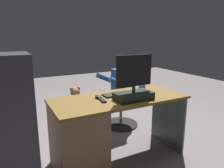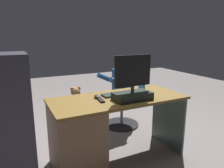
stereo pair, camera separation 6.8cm
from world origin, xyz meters
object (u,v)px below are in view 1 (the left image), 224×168
at_px(desk, 87,134).
at_px(visitor_chair, 121,111).
at_px(tv_remote, 102,100).
at_px(teddy_bear, 75,98).
at_px(person, 116,88).
at_px(office_chair_teddy, 76,120).
at_px(keyboard, 121,94).
at_px(monitor, 134,88).
at_px(cup, 142,87).
at_px(computer_mouse, 98,97).

relative_size(desk, visitor_chair, 2.75).
bearing_deg(tv_remote, teddy_bear, -82.02).
bearing_deg(person, office_chair_teddy, 2.90).
xyz_separation_m(desk, keyboard, (-0.46, -0.09, 0.36)).
relative_size(office_chair_teddy, visitor_chair, 1.05).
height_order(keyboard, teddy_bear, keyboard).
height_order(monitor, person, monitor).
height_order(keyboard, cup, cup).
distance_m(computer_mouse, cup, 0.60).
relative_size(monitor, computer_mouse, 4.92).
xyz_separation_m(cup, visitor_chair, (-0.12, -0.71, -0.55)).
relative_size(cup, visitor_chair, 0.18).
bearing_deg(visitor_chair, monitor, 66.85).
bearing_deg(visitor_chair, office_chair_teddy, 2.90).
height_order(keyboard, office_chair_teddy, keyboard).
xyz_separation_m(cup, person, (-0.03, -0.70, -0.17)).
relative_size(computer_mouse, person, 0.09).
distance_m(monitor, keyboard, 0.26).
height_order(desk, tv_remote, tv_remote).
relative_size(keyboard, visitor_chair, 0.78).
bearing_deg(tv_remote, monitor, 165.93).
relative_size(computer_mouse, teddy_bear, 0.32).
distance_m(desk, person, 1.15).
xyz_separation_m(desk, cup, (-0.76, -0.10, 0.39)).
bearing_deg(monitor, cup, -139.36).
bearing_deg(office_chair_teddy, monitor, 110.56).
relative_size(desk, monitor, 3.14).
xyz_separation_m(computer_mouse, person, (-0.62, -0.73, -0.14)).
bearing_deg(computer_mouse, keyboard, -177.48).
height_order(monitor, teddy_bear, monitor).
bearing_deg(tv_remote, person, -120.96).
bearing_deg(office_chair_teddy, cup, 133.19).
distance_m(desk, cup, 0.86).
xyz_separation_m(office_chair_teddy, person, (-0.65, -0.03, 0.38)).
bearing_deg(teddy_bear, person, -178.02).
height_order(cup, person, person).
bearing_deg(monitor, person, -108.20).
bearing_deg(computer_mouse, visitor_chair, -134.37).
xyz_separation_m(cup, teddy_bear, (0.63, -0.68, -0.23)).
bearing_deg(computer_mouse, tv_remote, 89.37).
xyz_separation_m(monitor, visitor_chair, (-0.41, -0.95, -0.64)).
relative_size(desk, cup, 15.60).
relative_size(tv_remote, visitor_chair, 0.28).
bearing_deg(desk, teddy_bear, -99.81).
distance_m(monitor, tv_remote, 0.35).
bearing_deg(keyboard, monitor, 95.43).
bearing_deg(teddy_bear, cup, 132.74).
bearing_deg(keyboard, teddy_bear, -65.17).
relative_size(office_chair_teddy, person, 0.52).
height_order(monitor, tv_remote, monitor).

